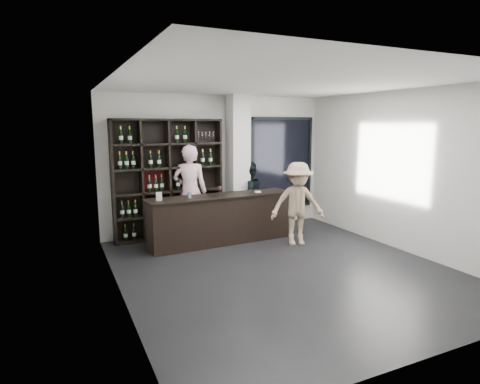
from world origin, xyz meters
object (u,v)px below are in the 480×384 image
taster_black (248,196)px  customer (297,204)px  tasting_counter (221,219)px  wine_shelf (168,179)px  taster_pink (190,192)px

taster_black → customer: bearing=91.2°
tasting_counter → customer: (1.29, -0.70, 0.32)m
wine_shelf → tasting_counter: size_ratio=0.83×
taster_black → customer: size_ratio=0.94×
customer → taster_pink: bearing=160.0°
wine_shelf → tasting_counter: bearing=-45.5°
tasting_counter → taster_black: bearing=33.1°
tasting_counter → taster_pink: 0.90m
taster_black → taster_pink: bearing=-14.5°
taster_pink → customer: (1.70, -1.35, -0.15)m
tasting_counter → customer: 1.50m
tasting_counter → wine_shelf: bearing=132.0°
taster_pink → taster_black: (1.32, 0.00, -0.20)m
tasting_counter → taster_pink: size_ratio=1.52×
taster_pink → tasting_counter: bearing=146.5°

